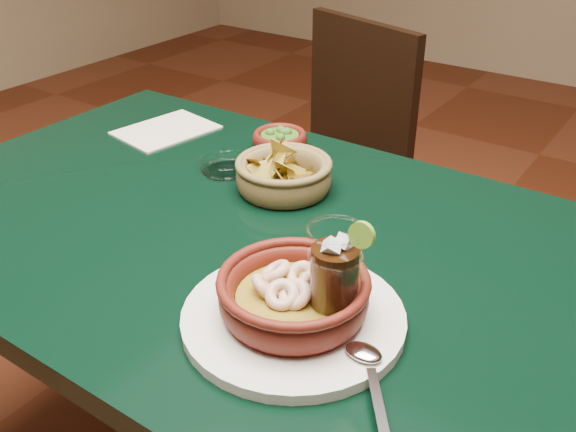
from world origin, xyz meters
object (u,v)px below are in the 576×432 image
Objects in this scene: dining_chair at (327,171)px; cola_drink at (334,283)px; chip_basket at (283,175)px; shrimp_plate at (294,301)px; dining_table at (230,267)px.

dining_chair is 5.19× the size of cola_drink.
chip_basket is 0.40m from cola_drink.
shrimp_plate is at bearing -52.84° from chip_basket.
dining_table is at bearing 153.85° from cola_drink.
chip_basket is (0.02, 0.14, 0.13)m from dining_table.
dining_chair is 1.05m from cola_drink.
dining_table is at bearing -72.02° from dining_chair.
cola_drink is at bearing -26.15° from dining_table.
dining_table is 6.92× the size of cola_drink.
dining_table is 0.37m from cola_drink.
chip_basket reaches higher than dining_table.
dining_chair is 4.34× the size of chip_basket.
dining_chair reaches higher than chip_basket.
chip_basket is (-0.23, 0.30, -0.00)m from shrimp_plate.
cola_drink is at bearing -58.27° from dining_chair.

